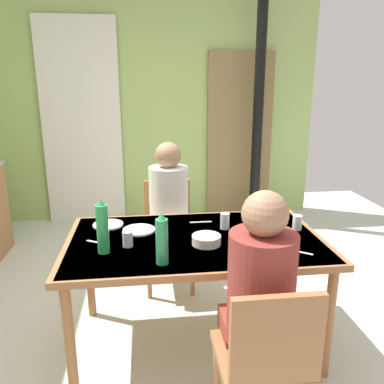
{
  "coord_description": "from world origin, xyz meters",
  "views": [
    {
      "loc": [
        0.02,
        -2.32,
        1.65
      ],
      "look_at": [
        0.31,
        0.02,
        0.98
      ],
      "focal_mm": 36.44,
      "sensor_mm": 36.0,
      "label": 1
    }
  ],
  "objects_px": {
    "person_near_diner": "(260,285)",
    "water_bottle_green_far": "(102,228)",
    "serving_bowl_center": "(206,240)",
    "chair_near_diner": "(266,359)",
    "dining_table": "(195,248)",
    "person_far_diner": "(169,199)",
    "chair_far_diner": "(168,227)",
    "water_bottle_green_near": "(162,240)"
  },
  "relations": [
    {
      "from": "person_near_diner",
      "to": "water_bottle_green_far",
      "type": "height_order",
      "value": "person_near_diner"
    },
    {
      "from": "person_near_diner",
      "to": "serving_bowl_center",
      "type": "distance_m",
      "value": 0.6
    },
    {
      "from": "serving_bowl_center",
      "to": "chair_near_diner",
      "type": "bearing_deg",
      "value": -78.21
    },
    {
      "from": "dining_table",
      "to": "serving_bowl_center",
      "type": "height_order",
      "value": "serving_bowl_center"
    },
    {
      "from": "person_far_diner",
      "to": "chair_far_diner",
      "type": "bearing_deg",
      "value": -90.0
    },
    {
      "from": "chair_near_diner",
      "to": "water_bottle_green_near",
      "type": "relative_size",
      "value": 3.11
    },
    {
      "from": "person_near_diner",
      "to": "water_bottle_green_far",
      "type": "xyz_separation_m",
      "value": [
        -0.73,
        0.54,
        0.1
      ]
    },
    {
      "from": "dining_table",
      "to": "water_bottle_green_near",
      "type": "bearing_deg",
      "value": -124.03
    },
    {
      "from": "chair_near_diner",
      "to": "water_bottle_green_near",
      "type": "distance_m",
      "value": 0.75
    },
    {
      "from": "water_bottle_green_near",
      "to": "serving_bowl_center",
      "type": "xyz_separation_m",
      "value": [
        0.27,
        0.22,
        -0.1
      ]
    },
    {
      "from": "dining_table",
      "to": "serving_bowl_center",
      "type": "bearing_deg",
      "value": -61.42
    },
    {
      "from": "water_bottle_green_near",
      "to": "person_far_diner",
      "type": "bearing_deg",
      "value": 84.25
    },
    {
      "from": "dining_table",
      "to": "person_near_diner",
      "type": "distance_m",
      "value": 0.72
    },
    {
      "from": "chair_near_diner",
      "to": "water_bottle_green_far",
      "type": "height_order",
      "value": "water_bottle_green_far"
    },
    {
      "from": "serving_bowl_center",
      "to": "person_near_diner",
      "type": "bearing_deg",
      "value": -75.55
    },
    {
      "from": "person_far_diner",
      "to": "water_bottle_green_near",
      "type": "height_order",
      "value": "person_far_diner"
    },
    {
      "from": "chair_far_diner",
      "to": "person_far_diner",
      "type": "distance_m",
      "value": 0.31
    },
    {
      "from": "water_bottle_green_far",
      "to": "serving_bowl_center",
      "type": "xyz_separation_m",
      "value": [
        0.58,
        0.04,
        -0.12
      ]
    },
    {
      "from": "chair_near_diner",
      "to": "serving_bowl_center",
      "type": "relative_size",
      "value": 5.12
    },
    {
      "from": "person_near_diner",
      "to": "person_far_diner",
      "type": "bearing_deg",
      "value": 103.13
    },
    {
      "from": "person_far_diner",
      "to": "water_bottle_green_near",
      "type": "bearing_deg",
      "value": 84.25
    },
    {
      "from": "dining_table",
      "to": "chair_far_diner",
      "type": "bearing_deg",
      "value": 97.92
    },
    {
      "from": "person_near_diner",
      "to": "person_far_diner",
      "type": "xyz_separation_m",
      "value": [
        -0.32,
        1.36,
        0.0
      ]
    },
    {
      "from": "dining_table",
      "to": "serving_bowl_center",
      "type": "distance_m",
      "value": 0.15
    },
    {
      "from": "chair_far_diner",
      "to": "serving_bowl_center",
      "type": "bearing_deg",
      "value": 100.37
    },
    {
      "from": "chair_far_diner",
      "to": "water_bottle_green_near",
      "type": "bearing_deg",
      "value": 84.94
    },
    {
      "from": "chair_near_diner",
      "to": "dining_table",
      "type": "bearing_deg",
      "value": 104.01
    },
    {
      "from": "chair_far_diner",
      "to": "person_far_diner",
      "type": "relative_size",
      "value": 1.13
    },
    {
      "from": "water_bottle_green_near",
      "to": "water_bottle_green_far",
      "type": "bearing_deg",
      "value": 151.12
    },
    {
      "from": "water_bottle_green_far",
      "to": "person_far_diner",
      "type": "bearing_deg",
      "value": 63.14
    },
    {
      "from": "person_far_diner",
      "to": "water_bottle_green_far",
      "type": "distance_m",
      "value": 0.93
    },
    {
      "from": "dining_table",
      "to": "serving_bowl_center",
      "type": "xyz_separation_m",
      "value": [
        0.05,
        -0.1,
        0.09
      ]
    },
    {
      "from": "dining_table",
      "to": "chair_near_diner",
      "type": "distance_m",
      "value": 0.86
    },
    {
      "from": "person_near_diner",
      "to": "water_bottle_green_far",
      "type": "distance_m",
      "value": 0.92
    },
    {
      "from": "dining_table",
      "to": "water_bottle_green_near",
      "type": "height_order",
      "value": "water_bottle_green_near"
    },
    {
      "from": "chair_near_diner",
      "to": "water_bottle_green_far",
      "type": "xyz_separation_m",
      "value": [
        -0.73,
        0.67,
        0.38
      ]
    },
    {
      "from": "chair_near_diner",
      "to": "serving_bowl_center",
      "type": "height_order",
      "value": "chair_near_diner"
    },
    {
      "from": "chair_near_diner",
      "to": "person_near_diner",
      "type": "relative_size",
      "value": 1.13
    },
    {
      "from": "person_far_diner",
      "to": "water_bottle_green_near",
      "type": "xyz_separation_m",
      "value": [
        -0.1,
        -1.0,
        0.08
      ]
    },
    {
      "from": "dining_table",
      "to": "person_far_diner",
      "type": "distance_m",
      "value": 0.7
    },
    {
      "from": "person_near_diner",
      "to": "water_bottle_green_near",
      "type": "height_order",
      "value": "person_near_diner"
    },
    {
      "from": "chair_far_diner",
      "to": "person_near_diner",
      "type": "bearing_deg",
      "value": 101.97
    }
  ]
}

